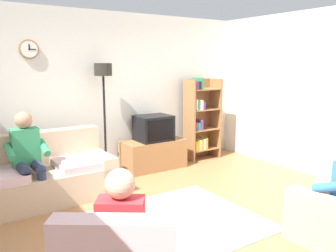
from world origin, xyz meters
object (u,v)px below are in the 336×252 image
Objects in this scene: bookshelf at (200,119)px; person_in_left_armchair at (123,231)px; couch at (40,179)px; person_on_couch at (28,154)px; tv_stand at (153,154)px; floor_lamp at (104,88)px; tv at (154,128)px.

bookshelf is 1.41× the size of person_in_left_armchair.
couch is 1.54× the size of person_on_couch.
bookshelf reaches higher than tv_stand.
bookshelf is 1.27× the size of person_on_couch.
floor_lamp is 3.37m from person_in_left_armchair.
bookshelf is 4.35m from person_in_left_armchair.
tv_stand is 3.59m from person_in_left_armchair.
person_on_couch is at bearing 94.30° from person_in_left_armchair.
person_on_couch is 1.11× the size of person_in_left_armchair.
couch is at bearing -168.35° from tv.
person_in_left_armchair reaches higher than tv.
tv_stand is at bearing 12.30° from couch.
tv_stand is 0.89× the size of person_on_couch.
tv_stand is 0.70× the size of bookshelf.
bookshelf reaches higher than person_in_left_armchair.
couch is 2.10m from tv_stand.
bookshelf is at bearing -0.81° from floor_lamp.
person_in_left_armchair is at bearing -85.70° from person_on_couch.
person_in_left_armchair is (-3.12, -3.02, -0.17)m from bookshelf.
bookshelf is 3.36m from person_on_couch.
tv is (0.00, -0.02, 0.48)m from tv_stand.
person_on_couch is at bearing -144.25° from couch.
person_on_couch reaches higher than tv.
floor_lamp is at bearing 179.19° from bookshelf.
person_in_left_armchair reaches higher than tv_stand.
person_on_couch is (-3.30, -0.63, -0.08)m from bookshelf.
person_in_left_armchair is (0.03, -2.50, 0.29)m from couch.
person_in_left_armchair is (0.18, -2.39, -0.09)m from person_on_couch.
person_on_couch is (-2.20, -0.56, 0.44)m from tv_stand.
person_in_left_armchair is at bearing -135.96° from bookshelf.
couch is 1.71× the size of person_in_left_armchair.
tv_stand is 2.32m from person_on_couch.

